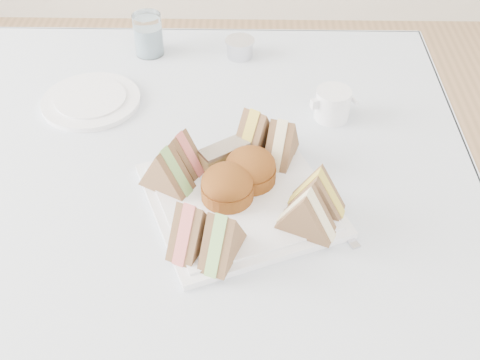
{
  "coord_description": "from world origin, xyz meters",
  "views": [
    {
      "loc": [
        0.11,
        -0.79,
        1.45
      ],
      "look_at": [
        0.1,
        -0.08,
        0.8
      ],
      "focal_mm": 45.0,
      "sensor_mm": 36.0,
      "label": 1
    }
  ],
  "objects_px": {
    "water_glass": "(148,35)",
    "table": "(197,300)",
    "serving_plate": "(240,200)",
    "creamer_jug": "(333,104)"
  },
  "relations": [
    {
      "from": "serving_plate",
      "to": "creamer_jug",
      "type": "xyz_separation_m",
      "value": [
        0.17,
        0.24,
        0.02
      ]
    },
    {
      "from": "serving_plate",
      "to": "water_glass",
      "type": "distance_m",
      "value": 0.52
    },
    {
      "from": "table",
      "to": "serving_plate",
      "type": "xyz_separation_m",
      "value": [
        0.1,
        -0.08,
        0.38
      ]
    },
    {
      "from": "table",
      "to": "creamer_jug",
      "type": "distance_m",
      "value": 0.51
    },
    {
      "from": "water_glass",
      "to": "creamer_jug",
      "type": "height_order",
      "value": "water_glass"
    },
    {
      "from": "table",
      "to": "water_glass",
      "type": "distance_m",
      "value": 0.59
    },
    {
      "from": "water_glass",
      "to": "table",
      "type": "bearing_deg",
      "value": -73.81
    },
    {
      "from": "table",
      "to": "water_glass",
      "type": "relative_size",
      "value": 9.72
    },
    {
      "from": "serving_plate",
      "to": "creamer_jug",
      "type": "distance_m",
      "value": 0.3
    },
    {
      "from": "serving_plate",
      "to": "table",
      "type": "bearing_deg",
      "value": 118.96
    }
  ]
}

